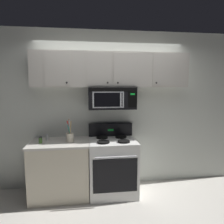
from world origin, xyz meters
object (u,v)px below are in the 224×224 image
at_px(utensil_crock_cream, 70,136).
at_px(spice_jar, 40,140).
at_px(over_range_microwave, 112,98).
at_px(salt_shaker, 47,137).
at_px(stove_range, 113,165).

height_order(utensil_crock_cream, spice_jar, utensil_crock_cream).
height_order(over_range_microwave, spice_jar, over_range_microwave).
bearing_deg(utensil_crock_cream, salt_shaker, 160.75).
relative_size(over_range_microwave, utensil_crock_cream, 2.10).
xyz_separation_m(over_range_microwave, spice_jar, (-1.12, -0.15, -0.63)).
height_order(stove_range, salt_shaker, stove_range).
height_order(utensil_crock_cream, salt_shaker, utensil_crock_cream).
bearing_deg(over_range_microwave, spice_jar, -172.31).
relative_size(over_range_microwave, spice_jar, 7.57).
bearing_deg(utensil_crock_cream, stove_range, 1.91).
distance_m(stove_range, spice_jar, 1.22).
distance_m(stove_range, utensil_crock_cream, 0.86).
height_order(stove_range, spice_jar, stove_range).
relative_size(stove_range, salt_shaker, 10.68).
bearing_deg(stove_range, over_range_microwave, 90.14).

